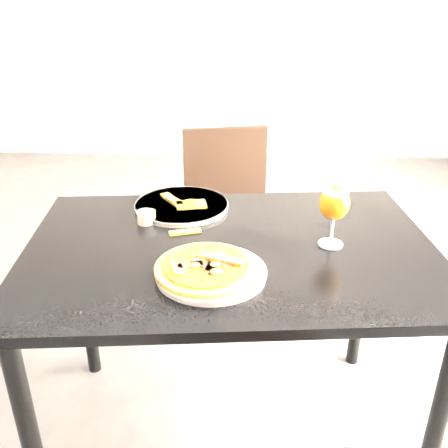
{
  "coord_description": "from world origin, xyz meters",
  "views": [
    {
      "loc": [
        0.35,
        -1.44,
        1.44
      ],
      "look_at": [
        0.3,
        -0.18,
        0.83
      ],
      "focal_mm": 40.0,
      "sensor_mm": 36.0,
      "label": 1
    }
  ],
  "objects_px": {
    "dining_table": "(230,272)",
    "pizza": "(206,267)",
    "beer_glass": "(335,203)",
    "chair_far": "(229,218)"
  },
  "relations": [
    {
      "from": "dining_table",
      "to": "chair_far",
      "type": "xyz_separation_m",
      "value": [
        -0.03,
        0.77,
        -0.18
      ]
    },
    {
      "from": "dining_table",
      "to": "pizza",
      "type": "height_order",
      "value": "pizza"
    },
    {
      "from": "chair_far",
      "to": "pizza",
      "type": "relative_size",
      "value": 3.2
    },
    {
      "from": "dining_table",
      "to": "beer_glass",
      "type": "xyz_separation_m",
      "value": [
        0.29,
        0.02,
        0.22
      ]
    },
    {
      "from": "pizza",
      "to": "beer_glass",
      "type": "xyz_separation_m",
      "value": [
        0.35,
        0.18,
        0.11
      ]
    },
    {
      "from": "dining_table",
      "to": "chair_far",
      "type": "relative_size",
      "value": 1.46
    },
    {
      "from": "pizza",
      "to": "beer_glass",
      "type": "relative_size",
      "value": 1.47
    },
    {
      "from": "dining_table",
      "to": "chair_far",
      "type": "bearing_deg",
      "value": 87.05
    },
    {
      "from": "dining_table",
      "to": "pizza",
      "type": "relative_size",
      "value": 4.68
    },
    {
      "from": "beer_glass",
      "to": "pizza",
      "type": "bearing_deg",
      "value": -152.33
    }
  ]
}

